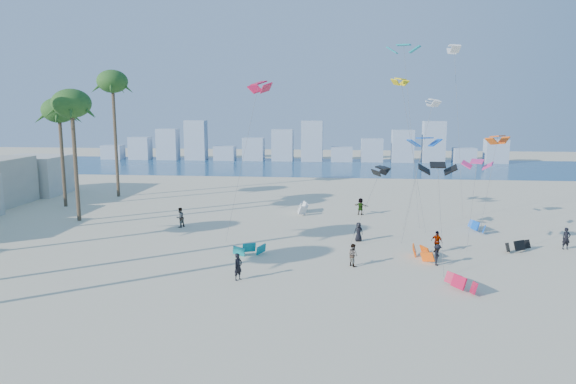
# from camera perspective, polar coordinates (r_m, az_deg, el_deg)

# --- Properties ---
(ground) EXTENTS (220.00, 220.00, 0.00)m
(ground) POSITION_cam_1_polar(r_m,az_deg,el_deg) (29.63, -9.18, -13.73)
(ground) COLOR beige
(ground) RESTS_ON ground
(ocean) EXTENTS (220.00, 220.00, 0.00)m
(ocean) POSITION_cam_1_polar(r_m,az_deg,el_deg) (99.21, 1.52, 2.81)
(ocean) COLOR navy
(ocean) RESTS_ON ground
(kitesurfer_near) EXTENTS (0.74, 0.80, 1.84)m
(kitesurfer_near) POSITION_cam_1_polar(r_m,az_deg,el_deg) (35.32, -5.51, -8.17)
(kitesurfer_near) COLOR black
(kitesurfer_near) RESTS_ON ground
(kitesurfer_mid) EXTENTS (0.99, 1.03, 1.67)m
(kitesurfer_mid) POSITION_cam_1_polar(r_m,az_deg,el_deg) (38.43, 7.15, -6.87)
(kitesurfer_mid) COLOR gray
(kitesurfer_mid) RESTS_ON ground
(kitesurfers_far) EXTENTS (34.58, 18.63, 1.91)m
(kitesurfers_far) POSITION_cam_1_polar(r_m,az_deg,el_deg) (47.58, 7.19, -3.60)
(kitesurfers_far) COLOR black
(kitesurfers_far) RESTS_ON ground
(grounded_kites) EXTENTS (24.40, 26.19, 1.08)m
(grounded_kites) POSITION_cam_1_polar(r_m,az_deg,el_deg) (45.80, 10.62, -4.75)
(grounded_kites) COLOR #0C9197
(grounded_kites) RESTS_ON ground
(flying_kites) EXTENTS (26.46, 26.53, 18.58)m
(flying_kites) POSITION_cam_1_polar(r_m,az_deg,el_deg) (50.75, 13.17, 9.82)
(flying_kites) COLOR black
(flying_kites) RESTS_ON ground
(palm_row) EXTENTS (9.36, 44.80, 15.96)m
(palm_row) POSITION_cam_1_polar(r_m,az_deg,el_deg) (51.45, -29.10, 9.04)
(palm_row) COLOR brown
(palm_row) RESTS_ON ground
(distant_skyline) EXTENTS (85.00, 3.00, 8.40)m
(distant_skyline) POSITION_cam_1_polar(r_m,az_deg,el_deg) (108.92, 1.30, 5.05)
(distant_skyline) COLOR #9EADBF
(distant_skyline) RESTS_ON ground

